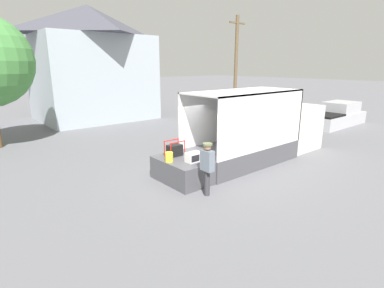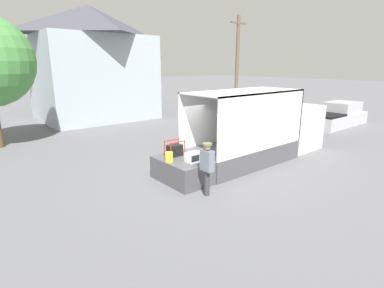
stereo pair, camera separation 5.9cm
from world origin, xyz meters
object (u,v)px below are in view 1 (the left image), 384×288
pickup_truck_silver (336,116)px  utility_pole (236,64)px  orange_bucket (169,157)px  worker_person (207,164)px  portable_generator (175,150)px  box_truck (268,136)px  microwave (193,157)px

pickup_truck_silver → utility_pole: size_ratio=0.67×
orange_bucket → worker_person: 1.60m
worker_person → utility_pole: 17.78m
portable_generator → worker_person: size_ratio=0.39×
box_truck → orange_bucket: bearing=179.3°
pickup_truck_silver → utility_pole: bearing=98.1°
orange_bucket → utility_pole: size_ratio=0.04×
microwave → utility_pole: bearing=37.6°
worker_person → pickup_truck_silver: bearing=10.8°
microwave → portable_generator: portable_generator is taller
box_truck → orange_bucket: (-5.51, 0.06, 0.06)m
microwave → worker_person: 1.07m
orange_bucket → pickup_truck_silver: (15.04, 1.26, -0.35)m
orange_bucket → utility_pole: (13.85, 9.62, 3.16)m
portable_generator → utility_pole: size_ratio=0.08×
box_truck → worker_person: box_truck is taller
pickup_truck_silver → utility_pole: utility_pole is taller
microwave → orange_bucket: bearing=141.0°
orange_bucket → utility_pole: utility_pole is taller
portable_generator → pickup_truck_silver: 14.50m
microwave → worker_person: size_ratio=0.31×
box_truck → utility_pole: (8.34, 9.69, 3.22)m
utility_pole → portable_generator: bearing=-145.3°
box_truck → worker_person: 5.36m
pickup_truck_silver → portable_generator: bearing=-176.7°
box_truck → microwave: bearing=-174.5°
orange_bucket → pickup_truck_silver: size_ratio=0.06×
microwave → portable_generator: size_ratio=0.81×
box_truck → utility_pole: bearing=49.3°
microwave → portable_generator: 0.96m
orange_bucket → microwave: bearing=-39.0°
box_truck → microwave: (-4.85, -0.47, 0.06)m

